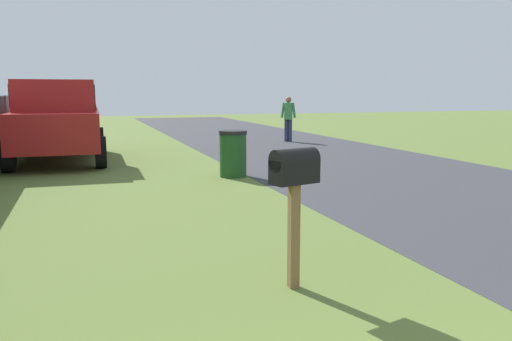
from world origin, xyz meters
The scene contains 4 objects.
mailbox centered at (4.11, 0.10, 1.03)m, with size 0.31×0.48×1.30m.
pickup_truck centered at (14.03, 2.50, 1.10)m, with size 5.01×2.34×2.09m.
trash_bin centered at (10.34, -1.12, 0.50)m, with size 0.60×0.60×0.99m.
pedestrian centered at (17.22, -5.20, 0.94)m, with size 0.30×0.52×1.63m.
Camera 1 is at (-0.10, 1.88, 1.80)m, focal length 35.91 mm.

